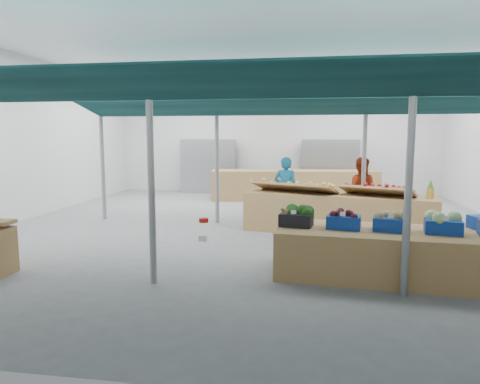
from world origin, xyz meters
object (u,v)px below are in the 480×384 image
Objects in this scene: veg_counter at (403,255)px; vendor_left at (286,190)px; vendor_right at (360,191)px; fruit_counter at (337,214)px.

vendor_left is (-1.97, 4.09, 0.45)m from veg_counter.
vendor_right reaches higher than veg_counter.
fruit_counter is at bearing 148.88° from vendor_left.
vendor_left reaches higher than veg_counter.
vendor_left and vendor_right have the same top height.
vendor_right is (1.80, 0.00, 0.00)m from vendor_left.
vendor_right is (0.60, 1.10, 0.38)m from fruit_counter.
vendor_left is at bearing 120.74° from veg_counter.
fruit_counter is at bearing 72.78° from vendor_right.
vendor_left is (-1.20, 1.10, 0.38)m from fruit_counter.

